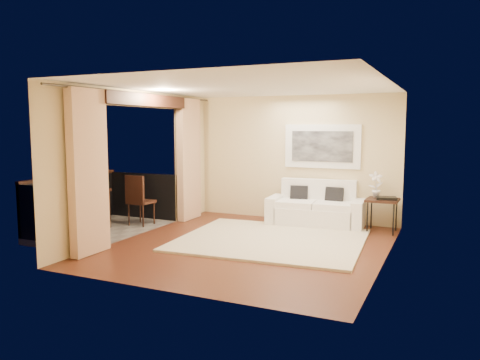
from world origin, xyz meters
The scene contains 18 objects.
floor centered at (0.00, 0.00, 0.00)m, with size 5.00×5.00×0.00m, color #5C2D1B.
room_shell centered at (-2.13, 0.00, 2.52)m, with size 5.00×6.40×5.00m.
balcony centered at (-3.31, 0.00, 0.18)m, with size 1.81×2.60×1.17m.
curtains centered at (-2.11, 0.00, 1.34)m, with size 0.16×4.80×2.64m.
artwork centered at (0.60, 2.46, 1.62)m, with size 1.62×0.07×0.92m.
rug centered at (0.23, 0.44, 0.02)m, with size 3.19×2.78×0.04m, color beige.
sofa centered at (0.60, 2.09, 0.33)m, with size 2.00×0.98×0.93m.
side_table centered at (1.93, 2.00, 0.59)m, with size 0.61×0.61×0.65m.
tray centered at (2.00, 1.96, 0.68)m, with size 0.38×0.28×0.05m, color black.
orchid centered at (1.78, 2.10, 0.91)m, with size 0.27×0.19×0.52m, color white.
bistro_table centered at (-3.40, -0.15, 0.70)m, with size 0.82×0.82×0.79m.
balcony_chair_far centered at (-2.72, 0.52, 0.61)m, with size 0.47×0.47×1.05m.
balcony_chair_near centered at (-2.75, -0.91, 0.50)m, with size 0.48×0.48×0.87m.
ice_bucket centered at (-3.56, 0.00, 0.89)m, with size 0.18×0.18×0.20m, color white.
candle centered at (-3.36, 0.01, 0.82)m, with size 0.06×0.06×0.07m, color red.
vase centered at (-3.39, -0.31, 0.88)m, with size 0.04×0.04×0.18m, color white.
glass_a centered at (-3.32, -0.24, 0.85)m, with size 0.06×0.06×0.12m, color white.
glass_b centered at (-3.20, -0.17, 0.85)m, with size 0.06×0.06×0.12m, color white.
Camera 1 is at (3.11, -7.24, 2.05)m, focal length 35.00 mm.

